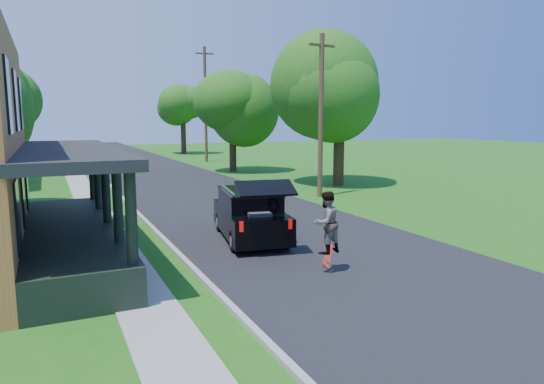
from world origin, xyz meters
name	(u,v)px	position (x,y,z in m)	size (l,w,h in m)	color
ground	(394,285)	(0.00, 0.00, 0.00)	(140.00, 140.00, 0.00)	#1F5A12
street	(181,184)	(0.00, 20.00, 0.00)	(8.00, 120.00, 0.02)	black
curb	(112,188)	(-4.05, 20.00, 0.00)	(0.15, 120.00, 0.12)	gray
sidewalk	(83,190)	(-5.60, 20.00, 0.00)	(1.30, 120.00, 0.03)	gray
black_suv	(250,215)	(-1.40, 5.58, 0.83)	(2.52, 4.90, 2.18)	black
skateboarder	(326,223)	(-1.00, 1.50, 1.32)	(0.91, 0.78, 1.59)	black
skateboard	(328,256)	(-0.83, 1.64, 0.38)	(0.53, 0.34, 0.65)	red
tree_right_near	(339,85)	(8.40, 15.65, 5.91)	(7.30, 7.45, 9.27)	black
tree_right_mid	(232,100)	(5.47, 25.78, 5.37)	(5.47, 5.41, 8.24)	black
tree_right_far	(182,104)	(7.13, 46.60, 5.62)	(5.44, 5.39, 8.31)	black
utility_pole_near	(321,114)	(5.24, 12.36, 4.17)	(1.52, 0.29, 8.07)	#4B3923
utility_pole_far	(205,103)	(6.25, 34.88, 5.39)	(1.67, 0.29, 10.47)	#4B3923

